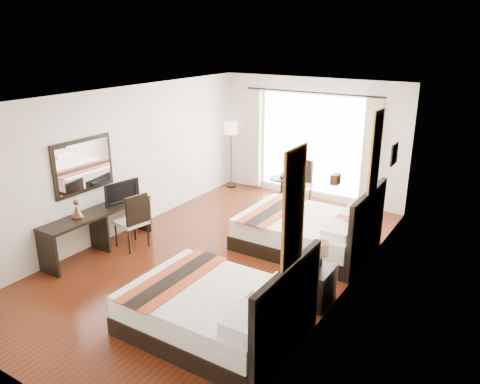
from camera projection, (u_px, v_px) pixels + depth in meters
The scene contains 29 objects.
floor at pixel (219, 257), 8.21m from camera, with size 4.50×7.50×0.01m, color #3B1A0A.
ceiling at pixel (217, 97), 7.30m from camera, with size 4.50×7.50×0.02m, color white.
wall_headboard at pixel (348, 207), 6.63m from camera, with size 0.01×7.50×2.80m, color silver.
wall_desk at pixel (121, 162), 8.89m from camera, with size 0.01×7.50×2.80m, color silver.
wall_window at pixel (311, 139), 10.75m from camera, with size 4.50×0.01×2.80m, color silver.
wall_entry at pixel (9, 276), 4.76m from camera, with size 4.50×0.01×2.80m, color silver.
window_glass at pixel (310, 144), 10.77m from camera, with size 2.40×0.02×2.20m, color white.
sheer_curtain at pixel (309, 144), 10.73m from camera, with size 2.30×0.02×2.10m, color white.
drape_left at pixel (254, 138), 11.43m from camera, with size 0.35×0.14×2.35m, color beige.
drape_right at pixel (371, 154), 9.97m from camera, with size 0.35×0.14×2.35m, color beige.
art_panel_near at pixel (294, 208), 5.04m from camera, with size 0.03×0.50×1.35m, color maroon.
art_panel_far at pixel (376, 152), 7.40m from camera, with size 0.03×0.50×1.35m, color maroon.
wall_sconce at pixel (335, 179), 6.13m from camera, with size 0.10×0.14×0.14m, color #4B2E1A.
mirror_frame at pixel (83, 166), 8.11m from camera, with size 0.04×1.25×0.95m, color black.
mirror_glass at pixel (84, 166), 8.09m from camera, with size 0.01×1.12×0.82m, color white.
bed_near at pixel (218, 310), 6.09m from camera, with size 2.21×1.72×1.25m.
bed_far at pixel (309, 231), 8.46m from camera, with size 2.29×1.79×1.29m.
nightstand at pixel (315, 285), 6.76m from camera, with size 0.46×0.57×0.55m, color black.
table_lamp at pixel (319, 251), 6.70m from camera, with size 0.26×0.26×0.41m.
vase at pixel (309, 273), 6.52m from camera, with size 0.13×0.13×0.13m, color black.
console_desk at pixel (99, 231), 8.37m from camera, with size 0.50×2.20×0.76m, color black.
television at pixel (120, 191), 8.61m from camera, with size 0.73×0.10×0.42m, color black.
bronze_figurine at pixel (77, 210), 7.87m from camera, with size 0.20×0.20×0.30m, color #4B2E1A, non-canonical shape.
desk_chair at pixel (133, 231), 8.50m from camera, with size 0.57×0.57×1.05m.
floor_lamp at pixel (231, 132), 11.51m from camera, with size 0.33×0.33×1.66m.
side_table at pixel (282, 191), 10.68m from camera, with size 0.54×0.54×0.62m, color black.
fruit_bowl at pixel (284, 176), 10.57m from camera, with size 0.22×0.22×0.05m, color #4B321A.
window_chair at pixel (298, 191), 10.62m from camera, with size 0.60×0.60×1.04m.
jute_rug at pixel (286, 218), 9.94m from camera, with size 1.25×0.85×0.01m, color tan.
Camera 1 is at (4.24, -6.06, 3.76)m, focal length 35.00 mm.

